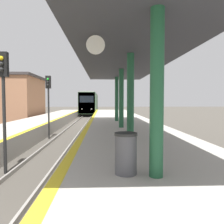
# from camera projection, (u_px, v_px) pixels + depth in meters

# --- Properties ---
(train) EXTENTS (2.86, 20.12, 4.45)m
(train) POSITION_uv_depth(u_px,v_px,m) (90.00, 103.00, 46.17)
(train) COLOR black
(train) RESTS_ON ground
(signal_near) EXTENTS (0.36, 0.31, 4.52)m
(signal_near) POSITION_uv_depth(u_px,v_px,m) (3.00, 89.00, 8.03)
(signal_near) COLOR black
(signal_near) RESTS_ON ground
(signal_mid) EXTENTS (0.36, 0.31, 4.52)m
(signal_mid) POSITION_uv_depth(u_px,v_px,m) (48.00, 95.00, 15.58)
(signal_mid) COLOR black
(signal_mid) RESTS_ON ground
(station_canopy) EXTENTS (4.67, 18.20, 3.91)m
(station_canopy) POSITION_uv_depth(u_px,v_px,m) (125.00, 64.00, 11.52)
(station_canopy) COLOR #1E5133
(station_canopy) RESTS_ON platform_right
(trash_bin) EXTENTS (0.53, 0.53, 0.96)m
(trash_bin) POSITION_uv_depth(u_px,v_px,m) (126.00, 153.00, 5.05)
(trash_bin) COLOR #4C4C51
(trash_bin) RESTS_ON platform_right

